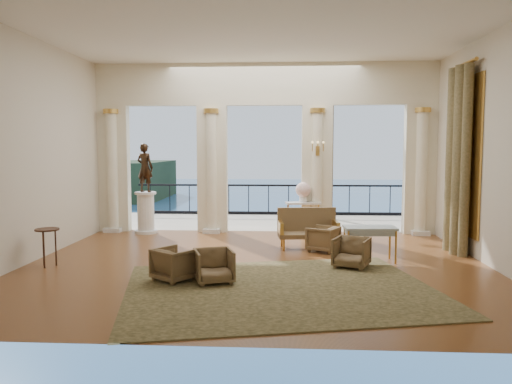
# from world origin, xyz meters

# --- Properties ---
(floor) EXTENTS (9.00, 9.00, 0.00)m
(floor) POSITION_xyz_m (0.00, 0.00, 0.00)
(floor) COLOR #492B12
(floor) RESTS_ON ground
(room_walls) EXTENTS (9.00, 9.00, 9.00)m
(room_walls) POSITION_xyz_m (0.00, -1.12, 2.88)
(room_walls) COLOR beige
(room_walls) RESTS_ON ground
(arcade) EXTENTS (9.00, 0.56, 4.50)m
(arcade) POSITION_xyz_m (-0.00, 3.82, 2.58)
(arcade) COLOR beige
(arcade) RESTS_ON ground
(terrace) EXTENTS (10.00, 3.60, 0.10)m
(terrace) POSITION_xyz_m (0.00, 5.80, -0.05)
(terrace) COLOR #ABA08D
(terrace) RESTS_ON ground
(balustrade) EXTENTS (9.00, 0.06, 1.03)m
(balustrade) POSITION_xyz_m (0.00, 7.40, 0.41)
(balustrade) COLOR black
(balustrade) RESTS_ON terrace
(palm_tree) EXTENTS (2.00, 2.00, 4.50)m
(palm_tree) POSITION_xyz_m (2.00, 6.60, 4.09)
(palm_tree) COLOR #4C3823
(palm_tree) RESTS_ON terrace
(headland) EXTENTS (22.00, 18.00, 6.00)m
(headland) POSITION_xyz_m (-30.00, 70.00, -3.00)
(headland) COLOR black
(headland) RESTS_ON sea
(sea) EXTENTS (160.00, 160.00, 0.00)m
(sea) POSITION_xyz_m (0.00, 60.00, -6.00)
(sea) COLOR navy
(sea) RESTS_ON ground
(curtain) EXTENTS (0.33, 1.40, 4.09)m
(curtain) POSITION_xyz_m (4.28, 1.50, 2.02)
(curtain) COLOR brown
(curtain) RESTS_ON ground
(window_frame) EXTENTS (0.04, 1.60, 3.40)m
(window_frame) POSITION_xyz_m (4.47, 1.50, 2.10)
(window_frame) COLOR gold
(window_frame) RESTS_ON room_walls
(wall_sconce) EXTENTS (0.30, 0.11, 0.33)m
(wall_sconce) POSITION_xyz_m (1.40, 3.51, 2.23)
(wall_sconce) COLOR gold
(wall_sconce) RESTS_ON arcade
(rug) EXTENTS (5.62, 4.79, 0.02)m
(rug) POSITION_xyz_m (0.49, -1.64, 0.01)
(rug) COLOR #282D14
(rug) RESTS_ON ground
(armchair_a) EXTENTS (0.77, 0.75, 0.64)m
(armchair_a) POSITION_xyz_m (-0.63, -1.30, 0.32)
(armchair_a) COLOR #44311D
(armchair_a) RESTS_ON ground
(armchair_b) EXTENTS (0.80, 0.78, 0.65)m
(armchair_b) POSITION_xyz_m (1.83, -0.07, 0.32)
(armchair_b) COLOR #44311D
(armchair_b) RESTS_ON ground
(armchair_c) EXTENTS (0.78, 0.80, 0.62)m
(armchair_c) POSITION_xyz_m (1.40, 1.39, 0.31)
(armchair_c) COLOR #44311D
(armchair_c) RESTS_ON ground
(armchair_d) EXTENTS (0.84, 0.83, 0.64)m
(armchair_d) POSITION_xyz_m (-1.33, -1.20, 0.32)
(armchair_d) COLOR #44311D
(armchair_d) RESTS_ON ground
(settee) EXTENTS (1.42, 0.74, 0.90)m
(settee) POSITION_xyz_m (1.08, 1.84, 0.45)
(settee) COLOR #44311D
(settee) RESTS_ON ground
(game_table) EXTENTS (1.05, 0.61, 0.71)m
(game_table) POSITION_xyz_m (2.27, 0.50, 0.63)
(game_table) COLOR #9EB7C4
(game_table) RESTS_ON ground
(pedestal) EXTENTS (0.61, 0.61, 1.11)m
(pedestal) POSITION_xyz_m (-3.16, 3.50, 0.53)
(pedestal) COLOR silver
(pedestal) RESTS_ON ground
(statue) EXTENTS (0.54, 0.44, 1.29)m
(statue) POSITION_xyz_m (-3.16, 3.50, 1.75)
(statue) COLOR black
(statue) RESTS_ON pedestal
(console_table) EXTENTS (0.95, 0.51, 0.86)m
(console_table) POSITION_xyz_m (1.04, 3.55, 0.71)
(console_table) COLOR silver
(console_table) RESTS_ON ground
(urn) EXTENTS (0.40, 0.40, 0.53)m
(urn) POSITION_xyz_m (1.04, 3.55, 1.16)
(urn) COLOR white
(urn) RESTS_ON console_table
(side_table) EXTENTS (0.45, 0.45, 0.74)m
(side_table) POSITION_xyz_m (-4.00, -0.32, 0.63)
(side_table) COLOR black
(side_table) RESTS_ON ground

